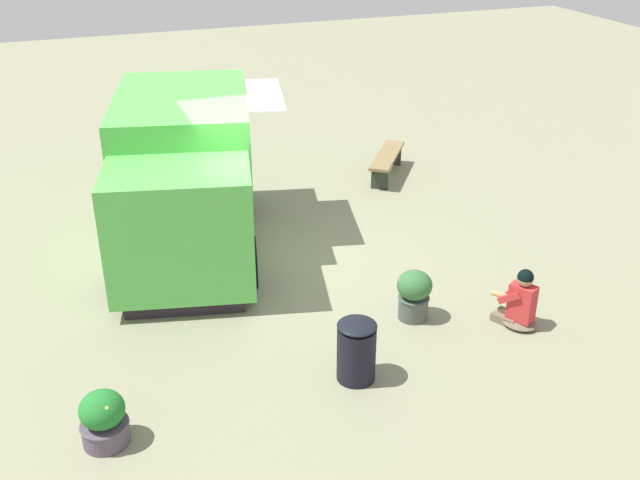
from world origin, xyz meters
name	(u,v)px	position (x,y,z in m)	size (l,w,h in m)	color
ground_plane	(277,258)	(0.00, 0.00, 0.00)	(40.00, 40.00, 0.00)	gray
food_truck	(185,181)	(0.99, 1.26, 1.19)	(5.05, 3.57, 2.47)	#58C950
person_customer	(520,303)	(-3.13, -2.60, 0.37)	(0.75, 0.63, 0.90)	#6D5D4D
planter_flowering_near	(414,293)	(-2.45, -1.28, 0.40)	(0.51, 0.51, 0.75)	#484E4A
planter_flowering_far	(103,419)	(-3.59, 3.14, 0.33)	(0.55, 0.55, 0.68)	#57475A
plaza_bench	(387,159)	(2.73, -3.26, 0.37)	(1.70, 1.39, 0.49)	olive
trash_bin	(356,350)	(-3.47, 0.04, 0.43)	(0.50, 0.50, 0.84)	black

